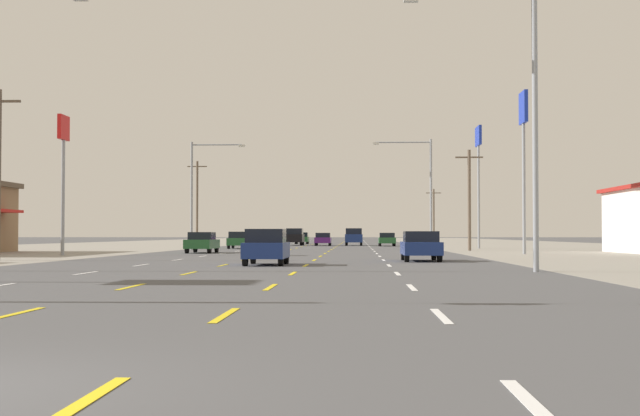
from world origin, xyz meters
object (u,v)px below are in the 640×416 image
Objects in this scene: sedan_far_left_mid at (202,242)px; pole_sign_left_row_1 at (63,153)px; hatchback_center_turn_nearest at (266,247)px; pole_sign_right_row_2 at (478,153)px; streetlight_left_row_1 at (198,186)px; streetlight_right_row_1 at (424,184)px; hatchback_far_left_midfar at (239,240)px; streetlight_right_row_0 at (521,106)px; hatchback_inner_left_distant_b at (302,238)px; sedan_far_right_far at (387,239)px; pole_sign_right_row_1 at (524,131)px; suv_inner_right_farthest at (354,237)px; suv_inner_left_distant_a at (295,237)px; sedan_far_right_near at (421,246)px; sedan_center_turn_farther at (323,239)px.

pole_sign_left_row_1 is (-7.41, -7.29, 5.61)m from sedan_far_left_mid.
sedan_far_left_mid is at bearing 106.52° from hatchback_center_turn_nearest.
streetlight_left_row_1 is (-24.69, -6.66, -3.32)m from pole_sign_right_row_2.
sedan_far_left_mid is at bearing -141.77° from streetlight_right_row_1.
hatchback_far_left_midfar is 51.19m from streetlight_right_row_0.
sedan_far_left_mid is 21.53m from streetlight_right_row_1.
streetlight_right_row_1 is at bearing -129.48° from pole_sign_right_row_2.
streetlight_right_row_0 is (13.03, -84.74, 5.05)m from hatchback_inner_left_distant_b.
pole_sign_right_row_1 is (7.70, -38.05, 7.36)m from sedan_far_right_far.
streetlight_right_row_1 reaches higher than suv_inner_right_farthest.
hatchback_inner_left_distant_b is 0.35× the size of pole_sign_right_row_2.
hatchback_center_turn_nearest is 1.00× the size of hatchback_inner_left_distant_b.
streetlight_right_row_0 reaches higher than suv_inner_right_farthest.
suv_inner_left_distant_a is 0.53× the size of streetlight_right_row_1.
hatchback_inner_left_distant_b is (-3.40, 78.27, 0.00)m from hatchback_center_turn_nearest.
hatchback_inner_left_distant_b is 40.51m from pole_sign_right_row_2.
pole_sign_left_row_1 is (-21.53, -42.56, 5.61)m from sedan_far_right_far.
pole_sign_right_row_2 is (29.39, 26.94, 2.37)m from pole_sign_left_row_1.
suv_inner_left_distant_a is (3.48, 22.89, 0.24)m from hatchback_far_left_midfar.
hatchback_center_turn_nearest is 0.87× the size of sedan_far_right_near.
sedan_center_turn_farther is at bearing 129.07° from pole_sign_right_row_2.
pole_sign_right_row_2 is at bearing -50.93° from sedan_center_turn_farther.
hatchback_far_left_midfar is 22.00m from sedan_far_right_far.
pole_sign_left_row_1 is 0.95× the size of streetlight_left_row_1.
sedan_far_right_near is 13.43m from streetlight_right_row_0.
streetlight_right_row_0 reaches higher than streetlight_right_row_1.
streetlight_right_row_0 is (13.00, -71.10, 4.81)m from suv_inner_left_distant_a.
streetlight_left_row_1 reaches higher than sedan_center_turn_farther.
streetlight_right_row_0 is (-5.41, -49.55, -2.90)m from pole_sign_right_row_2.
hatchback_far_left_midfar is at bearing 135.84° from pole_sign_right_row_1.
sedan_far_right_near is 35.26m from streetlight_left_row_1.
sedan_far_right_far is (7.18, 58.70, -0.03)m from hatchback_center_turn_nearest.
hatchback_center_turn_nearest is at bearing -87.02° from suv_inner_left_distant_a.
hatchback_inner_left_distant_b is at bearing 107.19° from streetlight_right_row_1.
streetlight_right_row_0 is at bearing -85.01° from suv_inner_right_farthest.
sedan_far_right_near is 18.43m from pole_sign_right_row_1.
suv_inner_right_farthest is at bearing 128.62° from sedan_far_right_far.
hatchback_center_turn_nearest is 0.35× the size of pole_sign_right_row_2.
sedan_far_right_near is at bearing -61.54° from streetlight_left_row_1.
suv_inner_right_farthest is 16.54m from hatchback_inner_left_distant_b.
suv_inner_left_distant_a reaches higher than hatchback_center_turn_nearest.
streetlight_left_row_1 reaches higher than pole_sign_left_row_1.
suv_inner_right_farthest is 24.46m from pole_sign_right_row_2.
streetlight_right_row_1 is (-5.49, -6.66, -3.21)m from pole_sign_right_row_2.
streetlight_left_row_1 is (-6.25, -41.85, 4.63)m from hatchback_inner_left_distant_b.
suv_inner_right_farthest is at bearing 104.90° from pole_sign_right_row_1.
hatchback_far_left_midfar is 0.87× the size of sedan_far_right_far.
streetlight_right_row_0 is 42.89m from streetlight_right_row_1.
sedan_far_left_mid is at bearing -94.97° from suv_inner_left_distant_a.
hatchback_far_left_midfar is 0.45× the size of pole_sign_left_row_1.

